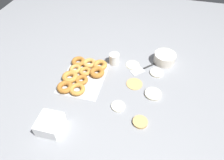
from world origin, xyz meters
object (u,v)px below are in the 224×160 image
object	(u,v)px
container_stack	(50,124)
pancake_0	(134,84)
pancake_5	(133,65)
spatula	(140,70)
paper_cup	(114,59)
pancake_3	(118,106)
batter_bowl	(165,58)
pancake_1	(153,94)
donut_tray	(82,74)
pancake_4	(157,73)
pancake_2	(140,122)

from	to	relation	value
container_stack	pancake_0	bearing A→B (deg)	138.41
pancake_5	container_stack	size ratio (longest dim) A/B	0.74
spatula	paper_cup	bearing A→B (deg)	-53.85
pancake_3	pancake_5	size ratio (longest dim) A/B	0.85
batter_bowl	pancake_0	bearing A→B (deg)	-32.04
pancake_0	pancake_5	world-z (taller)	same
pancake_1	batter_bowl	world-z (taller)	batter_bowl
pancake_1	pancake_5	world-z (taller)	pancake_1
pancake_0	donut_tray	world-z (taller)	donut_tray
donut_tray	batter_bowl	world-z (taller)	batter_bowl
donut_tray	batter_bowl	distance (m)	0.63
pancake_3	pancake_5	bearing A→B (deg)	177.46
pancake_1	pancake_4	distance (m)	0.21
donut_tray	batter_bowl	xyz separation A→B (m)	(-0.30, 0.56, 0.02)
pancake_0	pancake_1	distance (m)	0.15
pancake_5	donut_tray	xyz separation A→B (m)	(0.20, -0.33, 0.01)
pancake_3	pancake_5	xyz separation A→B (m)	(-0.41, 0.02, -0.00)
batter_bowl	container_stack	distance (m)	0.95
pancake_1	pancake_2	world-z (taller)	same
pancake_1	donut_tray	world-z (taller)	donut_tray
pancake_2	pancake_5	size ratio (longest dim) A/B	0.86
pancake_5	container_stack	xyz separation A→B (m)	(0.65, -0.36, 0.04)
pancake_4	pancake_0	bearing A→B (deg)	-43.87
pancake_2	donut_tray	world-z (taller)	donut_tray
pancake_0	pancake_4	size ratio (longest dim) A/B	1.15
pancake_4	donut_tray	xyz separation A→B (m)	(0.16, -0.51, 0.01)
pancake_2	container_stack	distance (m)	0.51
pancake_0	pancake_5	distance (m)	0.20
pancake_2	paper_cup	bearing A→B (deg)	-150.32
container_stack	spatula	xyz separation A→B (m)	(-0.60, 0.42, -0.04)
pancake_0	donut_tray	distance (m)	0.38
pancake_3	pancake_0	bearing A→B (deg)	163.40
paper_cup	spatula	size ratio (longest dim) A/B	0.45
donut_tray	spatula	bearing A→B (deg)	112.26
pancake_1	spatula	distance (m)	0.24
pancake_3	pancake_5	distance (m)	0.41
paper_cup	pancake_0	bearing A→B (deg)	45.79
pancake_2	pancake_3	bearing A→B (deg)	-118.30
spatula	container_stack	bearing A→B (deg)	10.30
donut_tray	pancake_4	bearing A→B (deg)	106.93
pancake_0	pancake_2	distance (m)	0.31
pancake_4	spatula	xyz separation A→B (m)	(-0.00, -0.12, -0.00)
batter_bowl	pancake_1	bearing A→B (deg)	-7.44
pancake_5	pancake_1	bearing A→B (deg)	35.53
pancake_1	pancake_5	distance (m)	0.31
pancake_3	batter_bowl	xyz separation A→B (m)	(-0.50, 0.25, 0.03)
pancake_4	container_stack	distance (m)	0.81
paper_cup	pancake_2	bearing A→B (deg)	29.68
donut_tray	paper_cup	world-z (taller)	paper_cup
pancake_4	spatula	world-z (taller)	pancake_4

